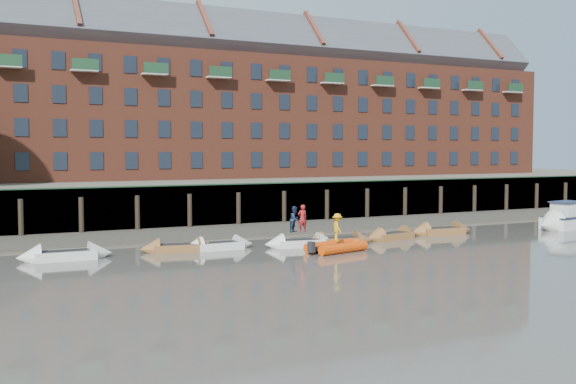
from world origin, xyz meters
TOP-DOWN VIEW (x-y plane):
  - ground at (0.00, 0.00)m, footprint 220.00×220.00m
  - foreshore at (0.00, 18.00)m, footprint 110.00×8.00m
  - mud_band at (0.00, 14.60)m, footprint 110.00×1.60m
  - river_wall at (-0.00, 22.38)m, footprint 110.00×1.23m
  - bank_terrace at (0.00, 36.00)m, footprint 110.00×28.00m
  - apartment_terrace at (-0.00, 36.99)m, footprint 80.60×15.56m
  - rowboat_0 at (-16.69, 10.40)m, footprint 5.03×1.55m
  - rowboat_1 at (-10.31, 10.54)m, footprint 4.61×1.96m
  - rowboat_2 at (-7.86, 10.34)m, footprint 4.42×1.36m
  - rowboat_3 at (-2.99, 9.17)m, footprint 4.69×1.97m
  - rowboat_4 at (-0.34, 9.01)m, footprint 4.63×2.15m
  - rowboat_5 at (4.08, 9.50)m, footprint 4.67×2.07m
  - rowboat_6 at (8.64, 10.09)m, footprint 5.02×1.84m
  - rib_tender at (-1.88, 6.49)m, footprint 3.97×2.63m
  - motor_launch at (18.98, 8.75)m, footprint 6.64×3.23m
  - person_rower_a at (-2.81, 9.24)m, footprint 0.63×0.42m
  - person_rower_b at (-3.25, 9.40)m, footprint 1.00×0.96m
  - person_rib_crew at (-1.98, 6.39)m, footprint 0.83×1.16m

SIDE VIEW (x-z plane):
  - ground at x=0.00m, z-range 0.00..0.00m
  - foreshore at x=0.00m, z-range -0.25..0.25m
  - mud_band at x=0.00m, z-range -0.05..0.05m
  - rowboat_2 at x=-7.86m, z-range -0.41..0.86m
  - rowboat_4 at x=-0.34m, z-range -0.42..0.88m
  - rowboat_1 at x=-10.31m, z-range -0.42..0.88m
  - rowboat_5 at x=4.08m, z-range -0.42..0.89m
  - rowboat_3 at x=-2.99m, z-range -0.43..0.89m
  - rowboat_6 at x=8.64m, z-range -0.46..0.97m
  - rowboat_0 at x=-16.69m, z-range -0.47..0.98m
  - rib_tender at x=-1.88m, z-range -0.04..0.63m
  - motor_launch at x=18.98m, z-range -0.64..1.98m
  - person_rib_crew at x=-1.98m, z-range 0.63..2.26m
  - river_wall at x=0.00m, z-range -0.06..3.24m
  - bank_terrace at x=0.00m, z-range 0.00..3.20m
  - person_rower_b at x=-3.25m, z-range 0.89..2.50m
  - person_rower_a at x=-2.81m, z-range 0.89..2.58m
  - apartment_terrace at x=0.00m, z-range 2.34..23.31m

